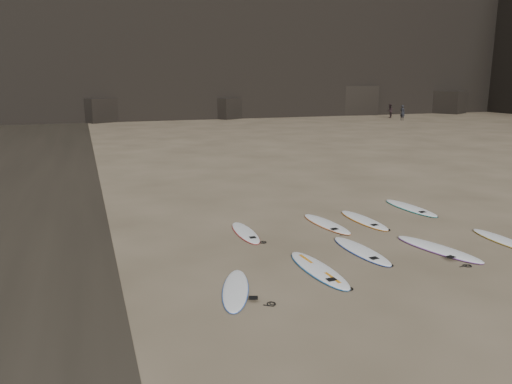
{
  "coord_description": "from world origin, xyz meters",
  "views": [
    {
      "loc": [
        -7.57,
        -10.77,
        4.57
      ],
      "look_at": [
        -3.18,
        1.85,
        1.5
      ],
      "focal_mm": 35.0,
      "sensor_mm": 36.0,
      "label": 1
    }
  ],
  "objects_px": {
    "surfboard_7": "(364,220)",
    "surfboard_3": "(438,249)",
    "surfboard_0": "(236,289)",
    "surfboard_5": "(245,232)",
    "person_a": "(402,113)",
    "person_b": "(390,111)",
    "surfboard_2": "(361,250)",
    "surfboard_1": "(319,269)",
    "surfboard_8": "(410,208)",
    "surfboard_4": "(503,240)",
    "surfboard_6": "(326,224)"
  },
  "relations": [
    {
      "from": "surfboard_7",
      "to": "surfboard_3",
      "type": "bearing_deg",
      "value": -85.29
    },
    {
      "from": "surfboard_0",
      "to": "surfboard_5",
      "type": "height_order",
      "value": "surfboard_0"
    },
    {
      "from": "surfboard_3",
      "to": "surfboard_0",
      "type": "bearing_deg",
      "value": 171.86
    },
    {
      "from": "person_a",
      "to": "person_b",
      "type": "height_order",
      "value": "person_a"
    },
    {
      "from": "surfboard_7",
      "to": "person_a",
      "type": "relative_size",
      "value": 1.5
    },
    {
      "from": "surfboard_2",
      "to": "person_a",
      "type": "height_order",
      "value": "person_a"
    },
    {
      "from": "surfboard_1",
      "to": "surfboard_7",
      "type": "distance_m",
      "value": 4.75
    },
    {
      "from": "surfboard_8",
      "to": "surfboard_4",
      "type": "bearing_deg",
      "value": -89.87
    },
    {
      "from": "surfboard_1",
      "to": "surfboard_5",
      "type": "xyz_separation_m",
      "value": [
        -0.75,
        3.41,
        -0.01
      ]
    },
    {
      "from": "surfboard_4",
      "to": "surfboard_5",
      "type": "xyz_separation_m",
      "value": [
        -6.73,
        3.12,
        -0.0
      ]
    },
    {
      "from": "surfboard_6",
      "to": "person_a",
      "type": "bearing_deg",
      "value": 45.5
    },
    {
      "from": "person_a",
      "to": "surfboard_4",
      "type": "bearing_deg",
      "value": 133.22
    },
    {
      "from": "surfboard_0",
      "to": "person_a",
      "type": "distance_m",
      "value": 47.98
    },
    {
      "from": "surfboard_2",
      "to": "person_b",
      "type": "bearing_deg",
      "value": 51.83
    },
    {
      "from": "surfboard_6",
      "to": "surfboard_7",
      "type": "distance_m",
      "value": 1.35
    },
    {
      "from": "surfboard_2",
      "to": "surfboard_6",
      "type": "relative_size",
      "value": 1.01
    },
    {
      "from": "surfboard_3",
      "to": "surfboard_5",
      "type": "height_order",
      "value": "surfboard_3"
    },
    {
      "from": "surfboard_3",
      "to": "surfboard_4",
      "type": "distance_m",
      "value": 2.25
    },
    {
      "from": "surfboard_2",
      "to": "person_a",
      "type": "relative_size",
      "value": 1.51
    },
    {
      "from": "surfboard_1",
      "to": "surfboard_4",
      "type": "relative_size",
      "value": 1.16
    },
    {
      "from": "surfboard_4",
      "to": "surfboard_5",
      "type": "bearing_deg",
      "value": 155.77
    },
    {
      "from": "surfboard_1",
      "to": "surfboard_3",
      "type": "height_order",
      "value": "surfboard_3"
    },
    {
      "from": "surfboard_5",
      "to": "person_b",
      "type": "bearing_deg",
      "value": 52.57
    },
    {
      "from": "surfboard_0",
      "to": "surfboard_1",
      "type": "xyz_separation_m",
      "value": [
        2.24,
        0.45,
        0.01
      ]
    },
    {
      "from": "surfboard_0",
      "to": "surfboard_3",
      "type": "distance_m",
      "value": 6.01
    },
    {
      "from": "surfboard_7",
      "to": "surfboard_2",
      "type": "bearing_deg",
      "value": -125.41
    },
    {
      "from": "surfboard_5",
      "to": "surfboard_7",
      "type": "height_order",
      "value": "surfboard_7"
    },
    {
      "from": "surfboard_6",
      "to": "person_b",
      "type": "relative_size",
      "value": 1.57
    },
    {
      "from": "surfboard_7",
      "to": "surfboard_8",
      "type": "distance_m",
      "value": 2.54
    },
    {
      "from": "surfboard_4",
      "to": "person_a",
      "type": "relative_size",
      "value": 1.38
    },
    {
      "from": "surfboard_2",
      "to": "surfboard_7",
      "type": "relative_size",
      "value": 1.0
    },
    {
      "from": "surfboard_1",
      "to": "person_b",
      "type": "distance_m",
      "value": 49.56
    },
    {
      "from": "surfboard_1",
      "to": "person_a",
      "type": "relative_size",
      "value": 1.6
    },
    {
      "from": "surfboard_0",
      "to": "surfboard_2",
      "type": "height_order",
      "value": "surfboard_2"
    },
    {
      "from": "surfboard_5",
      "to": "person_a",
      "type": "height_order",
      "value": "person_a"
    },
    {
      "from": "surfboard_7",
      "to": "surfboard_0",
      "type": "bearing_deg",
      "value": -148.23
    },
    {
      "from": "surfboard_1",
      "to": "surfboard_7",
      "type": "bearing_deg",
      "value": 42.99
    },
    {
      "from": "surfboard_6",
      "to": "surfboard_2",
      "type": "bearing_deg",
      "value": -102.29
    },
    {
      "from": "surfboard_8",
      "to": "surfboard_2",
      "type": "bearing_deg",
      "value": -143.81
    },
    {
      "from": "surfboard_0",
      "to": "surfboard_4",
      "type": "bearing_deg",
      "value": 24.29
    },
    {
      "from": "surfboard_1",
      "to": "surfboard_3",
      "type": "relative_size",
      "value": 0.99
    },
    {
      "from": "surfboard_1",
      "to": "surfboard_4",
      "type": "xyz_separation_m",
      "value": [
        5.98,
        0.29,
        -0.01
      ]
    },
    {
      "from": "surfboard_5",
      "to": "surfboard_6",
      "type": "distance_m",
      "value": 2.71
    },
    {
      "from": "surfboard_7",
      "to": "person_b",
      "type": "distance_m",
      "value": 44.87
    },
    {
      "from": "surfboard_4",
      "to": "person_a",
      "type": "xyz_separation_m",
      "value": [
        22.18,
        36.37,
        0.79
      ]
    },
    {
      "from": "surfboard_5",
      "to": "surfboard_8",
      "type": "relative_size",
      "value": 0.85
    },
    {
      "from": "surfboard_3",
      "to": "surfboard_6",
      "type": "bearing_deg",
      "value": 104.28
    },
    {
      "from": "surfboard_3",
      "to": "surfboard_8",
      "type": "relative_size",
      "value": 1.02
    },
    {
      "from": "surfboard_5",
      "to": "person_a",
      "type": "xyz_separation_m",
      "value": [
        28.92,
        33.25,
        0.79
      ]
    },
    {
      "from": "surfboard_0",
      "to": "person_b",
      "type": "xyz_separation_m",
      "value": [
        31.16,
        40.69,
        0.75
      ]
    }
  ]
}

